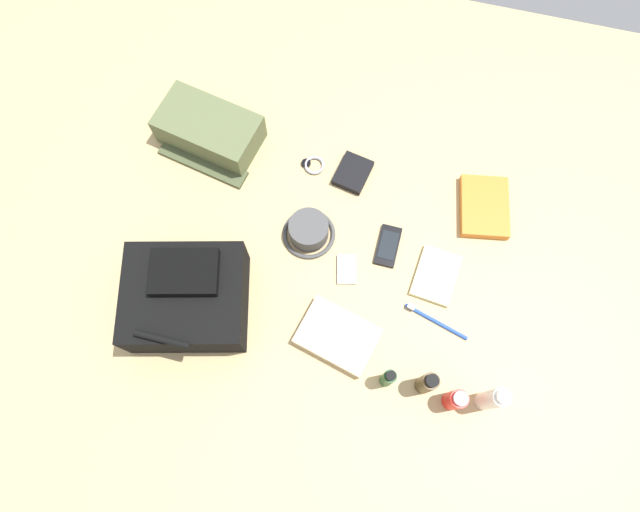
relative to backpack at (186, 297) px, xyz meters
The scene contains 16 objects.
ground_plane 0.38m from the backpack, 146.53° to the right, with size 2.64×2.02×0.02m, color tan.
backpack is the anchor object (origin of this frame).
toiletry_pouch 0.51m from the backpack, 78.42° to the right, with size 0.32×0.26×0.10m.
bucket_hat 0.38m from the backpack, 133.64° to the right, with size 0.15×0.15×0.07m.
toothpaste_tube 0.81m from the backpack, behind, with size 0.04×0.04×0.17m.
sunscreen_spray 0.73m from the backpack, behind, with size 0.05×0.05×0.12m.
cologne_bottle 0.65m from the backpack, behind, with size 0.04×0.04×0.14m.
shampoo_bottle 0.56m from the backpack, behind, with size 0.03×0.03×0.12m.
paperback_novel 0.87m from the backpack, 147.16° to the right, with size 0.16×0.21×0.03m.
cell_phone 0.57m from the backpack, 149.08° to the right, with size 0.06×0.12×0.01m.
media_player 0.44m from the backpack, 153.23° to the right, with size 0.07×0.09×0.01m.
wristwatch 0.54m from the backpack, 114.07° to the right, with size 0.07×0.06×0.01m.
toothbrush 0.66m from the backpack, behind, with size 0.18×0.06×0.02m.
wallet 0.60m from the backpack, 124.81° to the right, with size 0.09×0.11×0.02m, color black.
notepad 0.68m from the backpack, 159.52° to the right, with size 0.11×0.15×0.02m, color beige.
folded_towel 0.41m from the backpack, behind, with size 0.20×0.14×0.04m, color beige.
Camera 1 is at (-0.11, 0.45, 1.44)m, focal length 30.32 mm.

